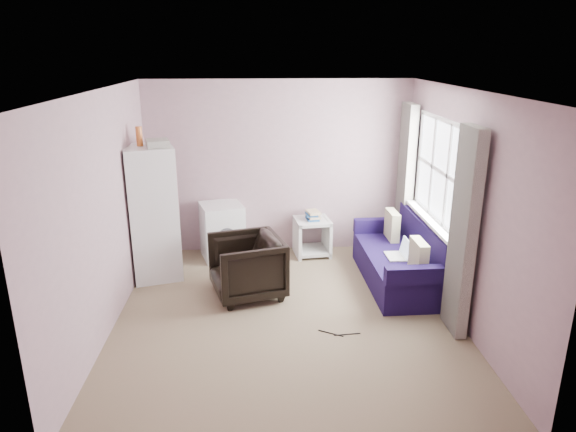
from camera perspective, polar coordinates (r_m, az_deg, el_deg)
The scene contains 8 objects.
room at distance 5.44m, azimuth 0.03°, elevation 0.60°, with size 3.84×4.24×2.54m.
armchair at distance 6.25m, azimuth -4.61°, elevation -5.30°, with size 0.80×0.75×0.83m, color black.
fridge at distance 6.82m, azimuth -14.78°, elevation 0.39°, with size 0.75×0.74×1.98m.
washing_machine at distance 7.43m, azimuth -7.32°, elevation -1.52°, with size 0.70×0.70×0.79m.
side_table at distance 7.49m, azimuth 2.69°, elevation -2.02°, with size 0.55×0.55×0.67m.
sofa at distance 6.77m, azimuth 12.69°, elevation -4.84°, with size 0.87×1.86×0.82m.
window_dressing at distance 6.47m, azimuth 15.48°, elevation 1.44°, with size 0.17×2.62×2.18m.
floor_cables at distance 5.61m, azimuth 5.69°, elevation -12.89°, with size 0.44×0.15×0.01m.
Camera 1 is at (-0.27, -5.17, 2.88)m, focal length 32.00 mm.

